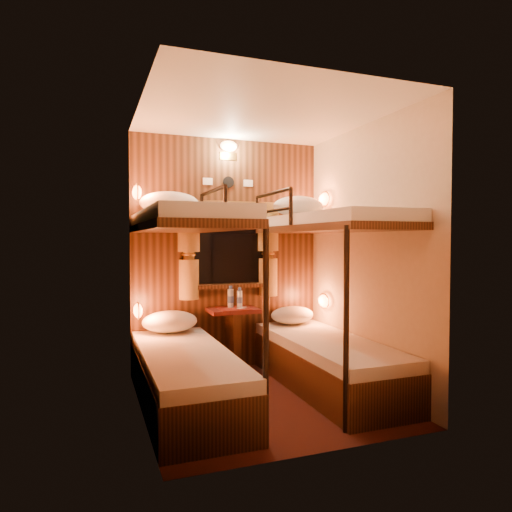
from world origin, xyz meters
name	(u,v)px	position (x,y,z in m)	size (l,w,h in m)	color
floor	(263,399)	(0.00, 0.00, 0.00)	(2.10, 2.10, 0.00)	#37110F
ceiling	(263,113)	(0.00, 0.00, 2.40)	(2.10, 2.10, 0.00)	silver
wall_back	(227,254)	(0.00, 1.05, 1.20)	(2.40, 2.40, 0.00)	#C6B293
wall_front	(324,264)	(0.00, -1.05, 1.20)	(2.40, 2.40, 0.00)	#C6B293
wall_left	(141,259)	(-1.00, 0.00, 1.20)	(2.40, 2.40, 0.00)	#C6B293
wall_right	(365,256)	(1.00, 0.00, 1.20)	(2.40, 2.40, 0.00)	#C6B293
back_panel	(228,254)	(0.00, 1.04, 1.20)	(2.00, 0.03, 2.40)	black
bunk_left	(185,337)	(-0.65, 0.07, 0.56)	(0.72, 1.90, 1.82)	black
bunk_right	(327,327)	(0.65, 0.07, 0.56)	(0.72, 1.90, 1.82)	black
window	(229,256)	(0.00, 1.00, 1.18)	(1.00, 0.12, 0.79)	black
curtains	(230,248)	(0.00, 0.97, 1.26)	(1.10, 0.22, 1.00)	olive
back_fixtures	(229,153)	(0.00, 1.00, 2.25)	(0.54, 0.09, 0.48)	black
reading_lamps	(238,251)	(0.00, 0.70, 1.24)	(2.00, 0.20, 1.25)	orange
table	(233,331)	(0.00, 0.85, 0.41)	(0.50, 0.34, 0.66)	#5B1914
bottle_left	(231,298)	(-0.01, 0.90, 0.75)	(0.07, 0.07, 0.23)	#99BFE5
bottle_right	(240,299)	(0.08, 0.87, 0.74)	(0.06, 0.06, 0.21)	#99BFE5
sachet_a	(241,308)	(0.07, 0.81, 0.65)	(0.08, 0.06, 0.01)	silver
sachet_b	(243,307)	(0.12, 0.88, 0.65)	(0.07, 0.05, 0.01)	silver
pillow_lower_left	(170,322)	(-0.65, 0.82, 0.56)	(0.53, 0.38, 0.21)	silver
pillow_lower_right	(292,315)	(0.65, 0.83, 0.55)	(0.47, 0.34, 0.19)	silver
pillow_upper_left	(169,203)	(-0.65, 0.79, 1.70)	(0.56, 0.40, 0.22)	silver
pillow_upper_right	(298,206)	(0.65, 0.68, 1.69)	(0.54, 0.38, 0.21)	silver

